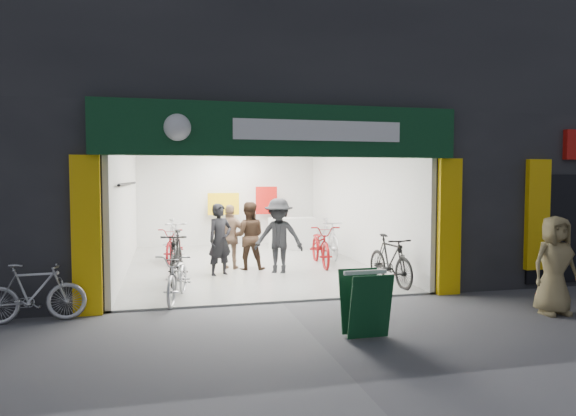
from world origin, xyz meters
name	(u,v)px	position (x,y,z in m)	size (l,w,h in m)	color
ground	(282,303)	(0.00, 0.00, 0.00)	(60.00, 60.00, 0.00)	#56565B
building	(274,101)	(0.91, 4.99, 4.31)	(17.00, 10.27, 8.00)	#232326
bike_left_front	(178,277)	(-1.80, 0.60, 0.45)	(0.59, 1.70, 0.89)	#B6B6BB
bike_left_midfront	(176,257)	(-1.80, 2.21, 0.56)	(0.52, 1.85, 1.11)	black
bike_left_midback	(174,245)	(-1.80, 5.03, 0.46)	(0.62, 1.76, 0.93)	maroon
bike_left_back	(174,242)	(-1.80, 4.70, 0.58)	(0.55, 1.94, 1.16)	#ACADB1
bike_right_front	(390,260)	(2.50, 0.92, 0.53)	(0.50, 1.76, 1.06)	black
bike_right_mid	(321,245)	(1.80, 3.50, 0.53)	(0.70, 2.02, 1.06)	maroon
bike_right_back	(329,239)	(2.35, 4.58, 0.55)	(0.52, 1.84, 1.11)	#B1B1B6
parked_bike	(33,293)	(-4.01, -0.30, 0.46)	(0.44, 1.54, 0.93)	#B6B6BB
customer_a	(220,240)	(-0.82, 2.73, 0.83)	(0.60, 0.40, 1.66)	black
customer_b	(249,236)	(-0.08, 3.32, 0.83)	(0.81, 0.63, 1.66)	#362418
customer_c	(279,237)	(0.53, 2.69, 0.88)	(1.14, 0.65, 1.76)	black
customer_d	(231,238)	(-0.49, 3.43, 0.80)	(0.93, 0.39, 1.59)	#88664F
pedestrian_near	(555,265)	(4.17, -1.75, 0.81)	(0.79, 0.51, 1.62)	#8C7B51
sandwich_board	(365,302)	(0.68, -2.20, 0.51)	(0.62, 0.61, 0.92)	#0F3F1F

